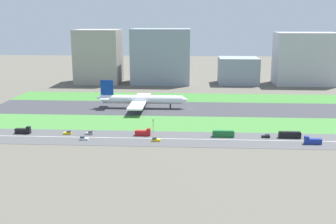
{
  "coord_description": "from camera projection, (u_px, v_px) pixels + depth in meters",
  "views": [
    {
      "loc": [
        0.93,
        -277.75,
        62.45
      ],
      "look_at": [
        -13.42,
        -36.5,
        6.0
      ],
      "focal_mm": 43.37,
      "sensor_mm": 36.0,
      "label": 1
    }
  ],
  "objects": [
    {
      "name": "hangar_building",
      "position": [
        161.0,
        56.0,
        390.83
      ],
      "size": [
        55.57,
        38.1,
        52.06
      ],
      "primitive_type": "cube",
      "color": "gray",
      "rests_on": "ground_plane"
    },
    {
      "name": "truck_1",
      "position": [
        312.0,
        141.0,
        204.46
      ],
      "size": [
        8.4,
        2.5,
        4.0
      ],
      "rotation": [
        0.0,
        0.0,
        3.14
      ],
      "color": "navy",
      "rests_on": "highway"
    },
    {
      "name": "car_4",
      "position": [
        84.0,
        138.0,
        211.4
      ],
      "size": [
        4.4,
        1.8,
        2.0
      ],
      "rotation": [
        0.0,
        0.0,
        3.14
      ],
      "color": "silver",
      "rests_on": "highway"
    },
    {
      "name": "office_tower",
      "position": [
        238.0,
        71.0,
        389.6
      ],
      "size": [
        37.36,
        32.13,
        25.13
      ],
      "primitive_type": "cube",
      "color": "gray",
      "rests_on": "ground_plane"
    },
    {
      "name": "terminal_building",
      "position": [
        99.0,
        56.0,
        394.45
      ],
      "size": [
        41.98,
        38.3,
        51.2
      ],
      "primitive_type": "cube",
      "color": "#9E998E",
      "rests_on": "ground_plane"
    },
    {
      "name": "car_2",
      "position": [
        90.0,
        133.0,
        221.09
      ],
      "size": [
        4.4,
        1.8,
        2.0
      ],
      "color": "#99999E",
      "rests_on": "highway"
    },
    {
      "name": "bus_0",
      "position": [
        290.0,
        135.0,
        214.67
      ],
      "size": [
        11.6,
        2.5,
        3.5
      ],
      "color": "black",
      "rests_on": "highway"
    },
    {
      "name": "truck_2",
      "position": [
        143.0,
        133.0,
        219.21
      ],
      "size": [
        8.4,
        2.5,
        4.0
      ],
      "color": "#B2191E",
      "rests_on": "highway"
    },
    {
      "name": "car_5",
      "position": [
        266.0,
        136.0,
        215.58
      ],
      "size": [
        4.4,
        1.8,
        2.0
      ],
      "color": "black",
      "rests_on": "highway"
    },
    {
      "name": "fuel_tank_west",
      "position": [
        176.0,
        71.0,
        438.29
      ],
      "size": [
        20.96,
        20.96,
        12.65
      ],
      "primitive_type": "cylinder",
      "color": "silver",
      "rests_on": "ground_plane"
    },
    {
      "name": "airliner",
      "position": [
        140.0,
        99.0,
        284.87
      ],
      "size": [
        65.0,
        56.0,
        19.7
      ],
      "color": "white",
      "rests_on": "runway"
    },
    {
      "name": "car_0",
      "position": [
        156.0,
        140.0,
        209.22
      ],
      "size": [
        4.4,
        1.8,
        2.0
      ],
      "rotation": [
        0.0,
        0.0,
        3.14
      ],
      "color": "yellow",
      "rests_on": "highway"
    },
    {
      "name": "traffic_light",
      "position": [
        153.0,
        124.0,
        226.12
      ],
      "size": [
        0.36,
        0.5,
        7.2
      ],
      "color": "#4C4C51",
      "rests_on": "highway"
    },
    {
      "name": "bus_1",
      "position": [
        223.0,
        134.0,
        216.69
      ],
      "size": [
        11.6,
        2.5,
        3.5
      ],
      "color": "#19662D",
      "rests_on": "highway"
    },
    {
      "name": "runway",
      "position": [
        190.0,
        109.0,
        284.24
      ],
      "size": [
        280.0,
        46.0,
        0.1
      ],
      "primitive_type": "cube",
      "color": "#38383D",
      "rests_on": "ground_plane"
    },
    {
      "name": "truck_0",
      "position": [
        23.0,
        131.0,
        223.05
      ],
      "size": [
        8.4,
        2.5,
        4.0
      ],
      "color": "black",
      "rests_on": "highway"
    },
    {
      "name": "cargo_warehouse",
      "position": [
        305.0,
        59.0,
        383.31
      ],
      "size": [
        55.7,
        32.68,
        48.83
      ],
      "primitive_type": "cube",
      "color": "#B2B2B7",
      "rests_on": "ground_plane"
    },
    {
      "name": "highway_centerline",
      "position": [
        189.0,
        139.0,
        213.27
      ],
      "size": [
        266.0,
        0.5,
        0.01
      ],
      "primitive_type": "cube",
      "color": "silver",
      "rests_on": "highway"
    },
    {
      "name": "ground_plane",
      "position": [
        190.0,
        109.0,
        284.25
      ],
      "size": [
        800.0,
        800.0,
        0.0
      ],
      "primitive_type": "plane",
      "color": "#5B564C"
    },
    {
      "name": "car_1",
      "position": [
        68.0,
        133.0,
        221.78
      ],
      "size": [
        4.4,
        1.8,
        2.0
      ],
      "color": "yellow",
      "rests_on": "highway"
    },
    {
      "name": "grass_median_south",
      "position": [
        190.0,
        124.0,
        244.38
      ],
      "size": [
        280.0,
        36.0,
        0.1
      ],
      "primitive_type": "cube",
      "color": "#427F38",
      "rests_on": "ground_plane"
    },
    {
      "name": "grass_median_north",
      "position": [
        190.0,
        97.0,
        324.09
      ],
      "size": [
        280.0,
        36.0,
        0.1
      ],
      "primitive_type": "cube",
      "color": "#3D7A33",
      "rests_on": "ground_plane"
    },
    {
      "name": "highway",
      "position": [
        189.0,
        139.0,
        213.28
      ],
      "size": [
        280.0,
        28.0,
        0.1
      ],
      "primitive_type": "cube",
      "color": "#4C4C4F",
      "rests_on": "ground_plane"
    }
  ]
}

